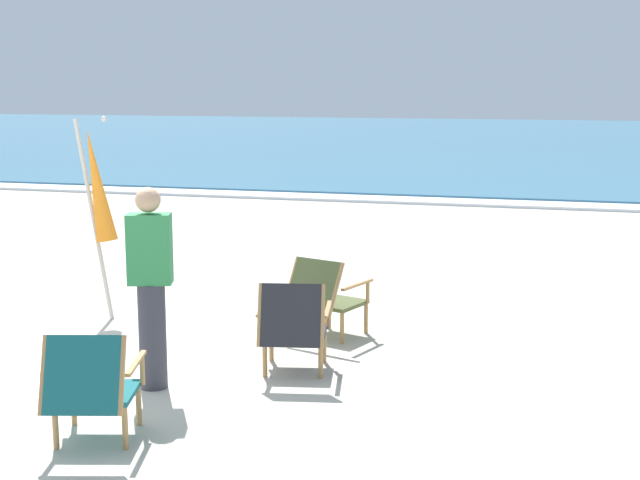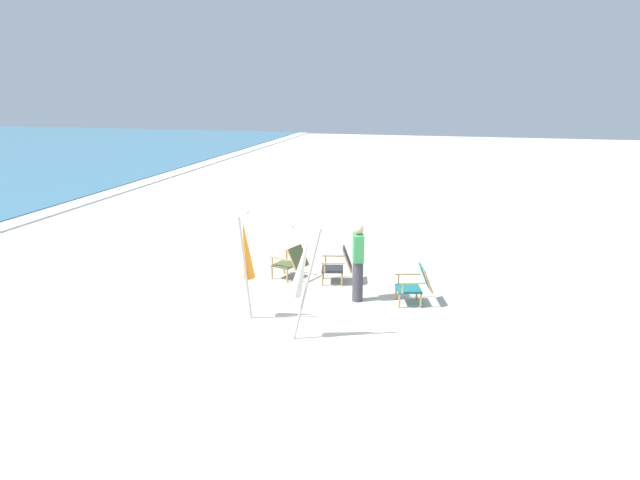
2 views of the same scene
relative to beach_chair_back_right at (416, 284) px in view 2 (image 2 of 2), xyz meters
The scene contains 7 objects.
ground_plane 1.98m from the beach_chair_back_right, 130.13° to the left, with size 80.00×80.00×0.00m, color beige.
beach_chair_back_right is the anchor object (origin of this frame).
beach_chair_front_right 3.02m from the beach_chair_back_right, 73.60° to the left, with size 0.78×0.88×0.79m.
beach_chair_far_center 1.99m from the beach_chair_back_right, 63.71° to the left, with size 0.69×0.78×0.81m.
umbrella_furled_white 2.96m from the beach_chair_back_right, 140.53° to the left, with size 0.23×0.59×2.08m.
umbrella_furled_orange 3.55m from the beach_chair_back_right, 117.81° to the left, with size 0.47×0.26×2.10m.
person_near_chairs 1.26m from the beach_chair_back_right, 95.76° to the left, with size 0.38×0.29×1.63m.
Camera 2 is at (-9.78, -2.16, 4.36)m, focal length 32.00 mm.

